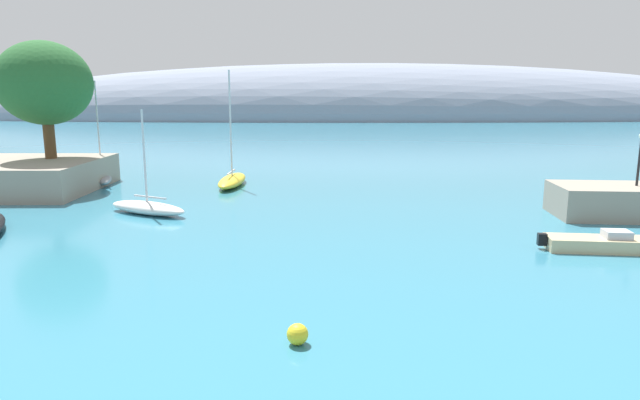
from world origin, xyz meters
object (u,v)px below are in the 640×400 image
object	(u,v)px
tree_clump_shore	(44,83)
harbor_lamp_post	(640,153)
motorboat_sand_foreground	(600,243)
mooring_buoy_yellow	(298,334)
sailboat_white_near_shore	(147,207)
sailboat_grey_mid_mooring	(102,176)
sailboat_yellow_outer_mooring	(232,180)

from	to	relation	value
tree_clump_shore	harbor_lamp_post	distance (m)	45.46
motorboat_sand_foreground	mooring_buoy_yellow	size ratio (longest dim) A/B	8.29
tree_clump_shore	harbor_lamp_post	size ratio (longest dim) A/B	2.88
sailboat_white_near_shore	harbor_lamp_post	bearing A→B (deg)	-153.56
sailboat_grey_mid_mooring	motorboat_sand_foreground	bearing A→B (deg)	-146.86
motorboat_sand_foreground	sailboat_white_near_shore	bearing A→B (deg)	167.66
sailboat_white_near_shore	sailboat_grey_mid_mooring	size ratio (longest dim) A/B	0.76
sailboat_yellow_outer_mooring	harbor_lamp_post	xyz separation A→B (m)	(28.20, -12.76, 3.69)
sailboat_white_near_shore	motorboat_sand_foreground	xyz separation A→B (m)	(25.92, -9.10, -0.08)
sailboat_grey_mid_mooring	harbor_lamp_post	xyz separation A→B (m)	(40.54, -15.16, 3.69)
tree_clump_shore	sailboat_white_near_shore	xyz separation A→B (m)	(11.35, -10.91, -8.36)
sailboat_yellow_outer_mooring	mooring_buoy_yellow	world-z (taller)	sailboat_yellow_outer_mooring
sailboat_grey_mid_mooring	harbor_lamp_post	world-z (taller)	sailboat_grey_mid_mooring
tree_clump_shore	mooring_buoy_yellow	bearing A→B (deg)	-54.28
sailboat_yellow_outer_mooring	harbor_lamp_post	distance (m)	31.18
sailboat_white_near_shore	harbor_lamp_post	distance (m)	32.46
sailboat_white_near_shore	sailboat_yellow_outer_mooring	world-z (taller)	sailboat_yellow_outer_mooring
sailboat_yellow_outer_mooring	motorboat_sand_foreground	xyz separation A→B (m)	(21.91, -20.62, -0.16)
sailboat_white_near_shore	mooring_buoy_yellow	xyz separation A→B (m)	(10.66, -19.70, -0.12)
tree_clump_shore	sailboat_grey_mid_mooring	bearing A→B (deg)	44.85
tree_clump_shore	sailboat_white_near_shore	size ratio (longest dim) A/B	1.41
sailboat_yellow_outer_mooring	mooring_buoy_yellow	size ratio (longest dim) A/B	14.30
sailboat_grey_mid_mooring	sailboat_yellow_outer_mooring	bearing A→B (deg)	-123.95
tree_clump_shore	sailboat_grey_mid_mooring	xyz separation A→B (m)	(3.03, 3.01, -8.28)
tree_clump_shore	sailboat_grey_mid_mooring	size ratio (longest dim) A/B	1.07
sailboat_grey_mid_mooring	sailboat_yellow_outer_mooring	distance (m)	12.57
mooring_buoy_yellow	sailboat_white_near_shore	bearing A→B (deg)	118.42
motorboat_sand_foreground	sailboat_yellow_outer_mooring	bearing A→B (deg)	143.74
tree_clump_shore	mooring_buoy_yellow	size ratio (longest dim) A/B	14.04
sailboat_yellow_outer_mooring	mooring_buoy_yellow	distance (m)	31.92
sailboat_grey_mid_mooring	sailboat_yellow_outer_mooring	size ratio (longest dim) A/B	0.92
motorboat_sand_foreground	tree_clump_shore	bearing A→B (deg)	158.78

